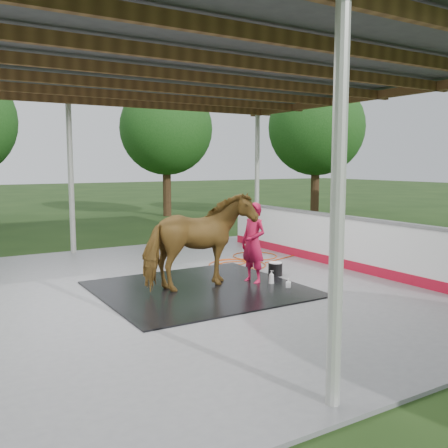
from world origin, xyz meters
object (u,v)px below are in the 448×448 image
dasher_board (338,242)px  wash_bucket (275,269)px  handler (253,243)px  horse (199,241)px

dasher_board → wash_bucket: size_ratio=27.64×
dasher_board → handler: 2.53m
horse → wash_bucket: size_ratio=7.04×
horse → handler: 1.13m
handler → wash_bucket: handler is taller
horse → handler: (1.13, -0.07, -0.12)m
wash_bucket → dasher_board: bearing=1.1°
handler → dasher_board: bearing=86.2°
dasher_board → wash_bucket: 1.80m
horse → handler: size_ratio=1.32×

